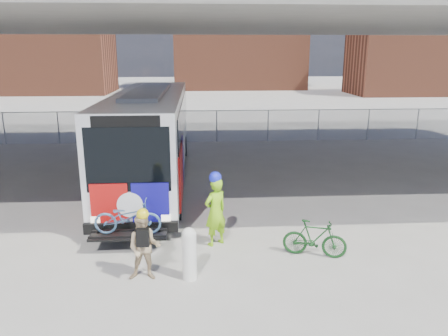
{
  "coord_description": "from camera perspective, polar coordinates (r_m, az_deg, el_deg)",
  "views": [
    {
      "loc": [
        -0.17,
        -13.05,
        5.09
      ],
      "look_at": [
        0.66,
        0.01,
        1.6
      ],
      "focal_mm": 35.0,
      "sensor_mm": 36.0,
      "label": 1
    }
  ],
  "objects": [
    {
      "name": "ground",
      "position": [
        14.01,
        -2.7,
        -6.39
      ],
      "size": [
        160.0,
        160.0,
        0.0
      ],
      "primitive_type": "plane",
      "color": "#9E9991",
      "rests_on": "ground"
    },
    {
      "name": "bus",
      "position": [
        17.66,
        -9.57,
        5.01
      ],
      "size": [
        2.67,
        12.9,
        3.69
      ],
      "color": "silver",
      "rests_on": "ground"
    },
    {
      "name": "overpass",
      "position": [
        17.11,
        -3.24,
        19.8
      ],
      "size": [
        40.0,
        16.0,
        7.95
      ],
      "color": "#605E59",
      "rests_on": "ground"
    },
    {
      "name": "chainlink_fence",
      "position": [
        25.31,
        -3.24,
        6.59
      ],
      "size": [
        30.0,
        0.06,
        30.0
      ],
      "color": "gray",
      "rests_on": "ground"
    },
    {
      "name": "brick_buildings",
      "position": [
        61.29,
        -2.42,
        15.24
      ],
      "size": [
        54.0,
        22.0,
        12.0
      ],
      "color": "brown",
      "rests_on": "ground"
    },
    {
      "name": "smokestack",
      "position": [
        69.9,
        8.64,
        20.87
      ],
      "size": [
        2.2,
        2.2,
        25.0
      ],
      "primitive_type": "cylinder",
      "color": "brown",
      "rests_on": "ground"
    },
    {
      "name": "bollard",
      "position": [
        10.16,
        -4.56,
        -10.86
      ],
      "size": [
        0.33,
        0.33,
        1.27
      ],
      "color": "white",
      "rests_on": "ground"
    },
    {
      "name": "cyclist_hivis",
      "position": [
        11.74,
        -1.13,
        -5.5
      ],
      "size": [
        0.82,
        0.76,
        2.06
      ],
      "rotation": [
        0.0,
        0.0,
        3.76
      ],
      "color": "#8AD716",
      "rests_on": "ground"
    },
    {
      "name": "cyclist_tan",
      "position": [
        10.23,
        -10.38,
        -10.04
      ],
      "size": [
        0.78,
        0.62,
        1.73
      ],
      "rotation": [
        0.0,
        0.0,
        -0.03
      ],
      "color": "tan",
      "rests_on": "ground"
    },
    {
      "name": "bike_parked",
      "position": [
        11.5,
        11.76,
        -9.0
      ],
      "size": [
        1.68,
        0.94,
        0.97
      ],
      "primitive_type": "imported",
      "rotation": [
        0.0,
        0.0,
        1.25
      ],
      "color": "#154219",
      "rests_on": "ground"
    }
  ]
}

